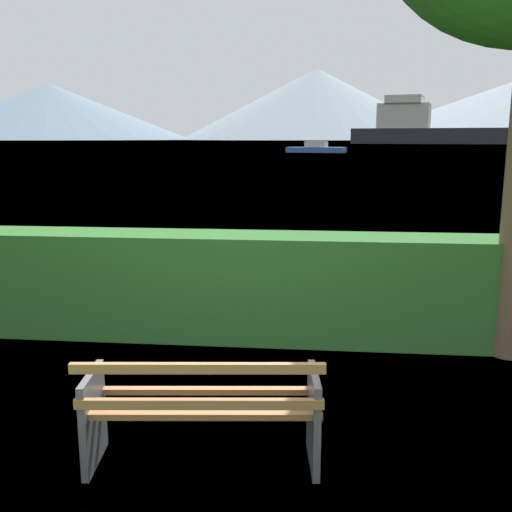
# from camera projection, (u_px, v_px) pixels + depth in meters

# --- Properties ---
(ground_plane) EXTENTS (1400.00, 1400.00, 0.00)m
(ground_plane) POSITION_uv_depth(u_px,v_px,m) (204.00, 461.00, 4.12)
(ground_plane) COLOR #4C6B33
(water_surface) EXTENTS (620.00, 620.00, 0.00)m
(water_surface) POSITION_uv_depth(u_px,v_px,m) (315.00, 142.00, 304.80)
(water_surface) COLOR slate
(water_surface) RESTS_ON ground_plane
(park_bench) EXTENTS (1.67, 0.73, 0.87)m
(park_bench) POSITION_uv_depth(u_px,v_px,m) (203.00, 410.00, 3.98)
(park_bench) COLOR olive
(park_bench) RESTS_ON ground_plane
(hedge_row) EXTENTS (10.82, 0.69, 1.20)m
(hedge_row) POSITION_uv_depth(u_px,v_px,m) (247.00, 287.00, 6.57)
(hedge_row) COLOR #285B23
(hedge_row) RESTS_ON ground_plane
(cargo_ship_large) EXTENTS (99.47, 39.15, 16.89)m
(cargo_ship_large) POSITION_uv_depth(u_px,v_px,m) (474.00, 130.00, 201.73)
(cargo_ship_large) COLOR #232328
(cargo_ship_large) RESTS_ON water_surface
(fishing_boat_near) EXTENTS (9.26, 5.26, 1.69)m
(fishing_boat_near) POSITION_uv_depth(u_px,v_px,m) (316.00, 149.00, 87.74)
(fishing_boat_near) COLOR #335693
(fishing_boat_near) RESTS_ON water_surface
(distant_hills) EXTENTS (853.50, 423.40, 73.65)m
(distant_hills) POSITION_uv_depth(u_px,v_px,m) (416.00, 103.00, 550.92)
(distant_hills) COLOR slate
(distant_hills) RESTS_ON ground_plane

